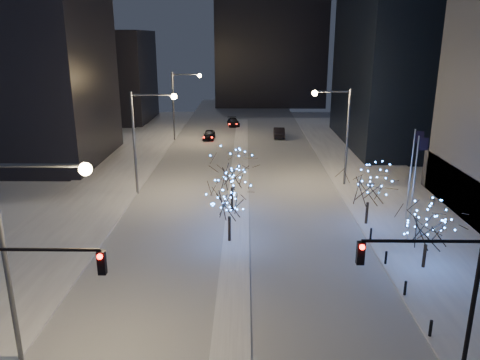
{
  "coord_description": "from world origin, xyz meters",
  "views": [
    {
      "loc": [
        0.72,
        -16.73,
        14.83
      ],
      "look_at": [
        0.3,
        15.41,
        5.0
      ],
      "focal_mm": 35.0,
      "sensor_mm": 36.0,
      "label": 1
    }
  ],
  "objects_px": {
    "street_lamp_w_near": "(25,236)",
    "holiday_tree_plaza_near": "(428,224)",
    "traffic_signal_west": "(21,295)",
    "street_lamp_w_mid": "(144,129)",
    "traffic_signal_east": "(439,286)",
    "holiday_tree_median_near": "(229,200)",
    "holiday_tree_plaza_far": "(369,184)",
    "holiday_tree_median_far": "(232,171)",
    "car_mid": "(279,132)",
    "street_lamp_w_far": "(180,97)",
    "car_near": "(209,135)",
    "car_far": "(233,122)",
    "street_lamp_east": "(339,124)"
  },
  "relations": [
    {
      "from": "street_lamp_w_near",
      "to": "holiday_tree_plaza_near",
      "type": "bearing_deg",
      "value": 23.99
    },
    {
      "from": "street_lamp_w_near",
      "to": "traffic_signal_west",
      "type": "height_order",
      "value": "street_lamp_w_near"
    },
    {
      "from": "street_lamp_w_mid",
      "to": "traffic_signal_east",
      "type": "xyz_separation_m",
      "value": [
        17.88,
        -26.0,
        -1.74
      ]
    },
    {
      "from": "holiday_tree_median_near",
      "to": "holiday_tree_plaza_far",
      "type": "xyz_separation_m",
      "value": [
        11.15,
        3.55,
        0.12
      ]
    },
    {
      "from": "traffic_signal_west",
      "to": "holiday_tree_median_far",
      "type": "height_order",
      "value": "traffic_signal_west"
    },
    {
      "from": "street_lamp_w_near",
      "to": "street_lamp_w_mid",
      "type": "height_order",
      "value": "same"
    },
    {
      "from": "car_mid",
      "to": "street_lamp_w_far",
      "type": "bearing_deg",
      "value": 11.05
    },
    {
      "from": "street_lamp_w_mid",
      "to": "car_near",
      "type": "height_order",
      "value": "street_lamp_w_mid"
    },
    {
      "from": "car_mid",
      "to": "holiday_tree_plaza_far",
      "type": "xyz_separation_m",
      "value": [
        4.83,
        -35.35,
        2.73
      ]
    },
    {
      "from": "car_near",
      "to": "holiday_tree_plaza_near",
      "type": "distance_m",
      "value": 45.0
    },
    {
      "from": "street_lamp_w_far",
      "to": "car_far",
      "type": "relative_size",
      "value": 2.18
    },
    {
      "from": "street_lamp_w_mid",
      "to": "car_near",
      "type": "distance_m",
      "value": 26.92
    },
    {
      "from": "car_far",
      "to": "car_mid",
      "type": "bearing_deg",
      "value": -60.66
    },
    {
      "from": "holiday_tree_median_near",
      "to": "traffic_signal_west",
      "type": "bearing_deg",
      "value": -116.89
    },
    {
      "from": "street_lamp_east",
      "to": "holiday_tree_median_far",
      "type": "bearing_deg",
      "value": -143.15
    },
    {
      "from": "street_lamp_east",
      "to": "holiday_tree_plaza_far",
      "type": "bearing_deg",
      "value": -87.02
    },
    {
      "from": "street_lamp_w_far",
      "to": "holiday_tree_plaza_near",
      "type": "relative_size",
      "value": 2.08
    },
    {
      "from": "holiday_tree_plaza_far",
      "to": "street_lamp_w_mid",
      "type": "bearing_deg",
      "value": 158.27
    },
    {
      "from": "street_lamp_w_mid",
      "to": "holiday_tree_median_far",
      "type": "relative_size",
      "value": 1.81
    },
    {
      "from": "street_lamp_east",
      "to": "traffic_signal_west",
      "type": "relative_size",
      "value": 1.43
    },
    {
      "from": "street_lamp_w_near",
      "to": "traffic_signal_east",
      "type": "xyz_separation_m",
      "value": [
        17.88,
        -1.0,
        -1.74
      ]
    },
    {
      "from": "street_lamp_east",
      "to": "holiday_tree_plaza_near",
      "type": "height_order",
      "value": "street_lamp_east"
    },
    {
      "from": "street_lamp_w_near",
      "to": "holiday_tree_median_near",
      "type": "relative_size",
      "value": 2.07
    },
    {
      "from": "car_mid",
      "to": "holiday_tree_plaza_near",
      "type": "relative_size",
      "value": 0.98
    },
    {
      "from": "traffic_signal_west",
      "to": "car_near",
      "type": "xyz_separation_m",
      "value": [
        3.54,
        52.97,
        -4.06
      ]
    },
    {
      "from": "street_lamp_w_far",
      "to": "holiday_tree_median_far",
      "type": "bearing_deg",
      "value": -74.26
    },
    {
      "from": "street_lamp_w_mid",
      "to": "street_lamp_east",
      "type": "relative_size",
      "value": 1.0
    },
    {
      "from": "holiday_tree_plaza_near",
      "to": "holiday_tree_plaza_far",
      "type": "xyz_separation_m",
      "value": [
        -1.95,
        7.61,
        0.3
      ]
    },
    {
      "from": "street_lamp_w_mid",
      "to": "car_mid",
      "type": "relative_size",
      "value": 2.12
    },
    {
      "from": "street_lamp_w_near",
      "to": "street_lamp_w_mid",
      "type": "distance_m",
      "value": 25.0
    },
    {
      "from": "street_lamp_w_mid",
      "to": "holiday_tree_plaza_near",
      "type": "xyz_separation_m",
      "value": [
        21.53,
        -15.42,
        -3.29
      ]
    },
    {
      "from": "street_lamp_w_near",
      "to": "street_lamp_w_far",
      "type": "bearing_deg",
      "value": 90.0
    },
    {
      "from": "car_near",
      "to": "holiday_tree_plaza_near",
      "type": "height_order",
      "value": "holiday_tree_plaza_near"
    },
    {
      "from": "traffic_signal_west",
      "to": "holiday_tree_median_near",
      "type": "distance_m",
      "value": 17.61
    },
    {
      "from": "street_lamp_w_near",
      "to": "traffic_signal_west",
      "type": "relative_size",
      "value": 1.43
    },
    {
      "from": "car_far",
      "to": "street_lamp_w_far",
      "type": "bearing_deg",
      "value": -130.01
    },
    {
      "from": "street_lamp_w_mid",
      "to": "street_lamp_w_near",
      "type": "bearing_deg",
      "value": -90.0
    },
    {
      "from": "street_lamp_w_far",
      "to": "holiday_tree_median_near",
      "type": "bearing_deg",
      "value": -76.93
    },
    {
      "from": "car_far",
      "to": "holiday_tree_median_far",
      "type": "height_order",
      "value": "holiday_tree_median_far"
    },
    {
      "from": "street_lamp_w_near",
      "to": "street_lamp_east",
      "type": "xyz_separation_m",
      "value": [
        19.02,
        28.0,
        -0.05
      ]
    },
    {
      "from": "street_lamp_east",
      "to": "car_far",
      "type": "xyz_separation_m",
      "value": [
        -11.58,
        34.03,
        -5.78
      ]
    },
    {
      "from": "street_lamp_w_far",
      "to": "street_lamp_east",
      "type": "xyz_separation_m",
      "value": [
        19.02,
        -22.0,
        -0.05
      ]
    },
    {
      "from": "traffic_signal_east",
      "to": "holiday_tree_plaza_near",
      "type": "bearing_deg",
      "value": 70.97
    },
    {
      "from": "holiday_tree_plaza_far",
      "to": "car_mid",
      "type": "bearing_deg",
      "value": 97.78
    },
    {
      "from": "street_lamp_w_mid",
      "to": "traffic_signal_west",
      "type": "distance_m",
      "value": 27.06
    },
    {
      "from": "street_lamp_east",
      "to": "holiday_tree_plaza_near",
      "type": "bearing_deg",
      "value": -82.25
    },
    {
      "from": "street_lamp_w_mid",
      "to": "traffic_signal_west",
      "type": "height_order",
      "value": "street_lamp_w_mid"
    },
    {
      "from": "street_lamp_w_near",
      "to": "holiday_tree_plaza_far",
      "type": "distance_m",
      "value": 26.23
    },
    {
      "from": "traffic_signal_west",
      "to": "car_mid",
      "type": "bearing_deg",
      "value": 75.35
    },
    {
      "from": "street_lamp_w_mid",
      "to": "street_lamp_w_far",
      "type": "bearing_deg",
      "value": 90.0
    }
  ]
}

